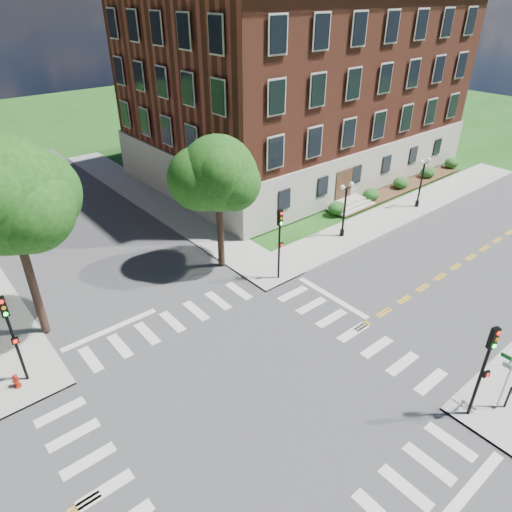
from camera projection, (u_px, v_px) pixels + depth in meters
ground at (253, 396)px, 21.18m from camera, size 160.00×160.00×0.00m
road_ew at (253, 396)px, 21.18m from camera, size 90.00×12.00×0.01m
road_ns at (253, 396)px, 21.18m from camera, size 12.00×90.00×0.01m
sidewalk_ne at (277, 206)px, 39.87m from camera, size 34.00×34.00×0.12m
crosswalk_east at (353, 332)px, 25.17m from camera, size 2.20×10.20×0.02m
stop_bar_east at (332, 297)px, 28.04m from camera, size 0.40×5.50×0.00m
main_building at (299, 85)px, 44.87m from camera, size 30.60×22.40×16.50m
shrub_row at (400, 189)px, 43.29m from camera, size 18.00×2.00×1.30m
tree_c at (7, 196)px, 21.12m from camera, size 5.64×5.64×10.81m
tree_d at (218, 174)px, 27.99m from camera, size 4.73×4.73×8.87m
traffic_signal_se at (486, 362)px, 18.64m from camera, size 0.37×0.44×4.80m
traffic_signal_ne at (280, 236)px, 28.23m from camera, size 0.33×0.37×4.80m
traffic_signal_nw at (11, 329)px, 20.44m from camera, size 0.34×0.38×4.80m
twin_lamp_west at (345, 207)px, 33.68m from camera, size 1.36×0.36×4.23m
twin_lamp_east at (422, 180)px, 38.41m from camera, size 1.36×0.36×4.23m
street_sign_pole at (510, 370)px, 19.44m from camera, size 1.10×1.10×3.10m
push_button_post at (509, 396)px, 20.16m from camera, size 0.14×0.21×1.20m
fire_hydrant at (16, 381)px, 21.39m from camera, size 0.35×0.35×0.75m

